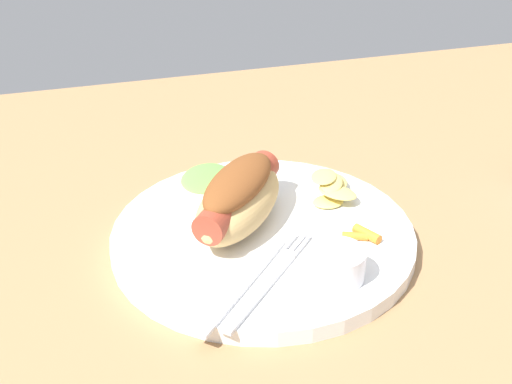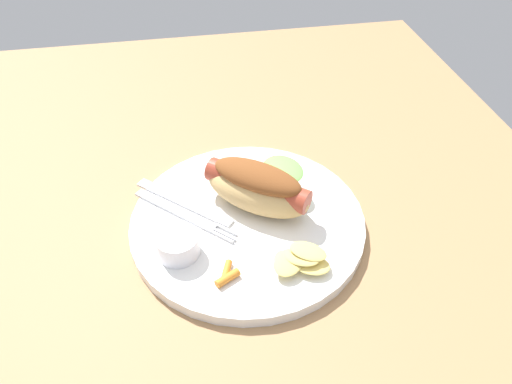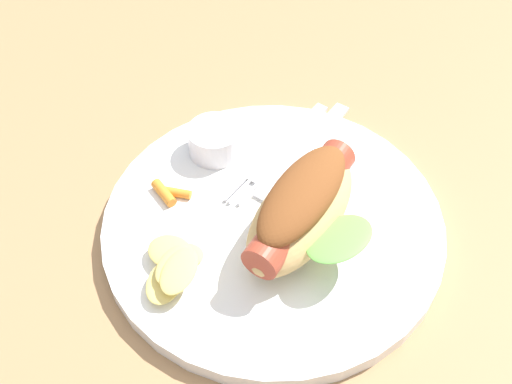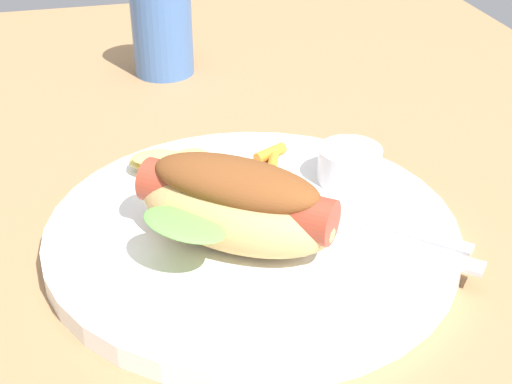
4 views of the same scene
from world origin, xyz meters
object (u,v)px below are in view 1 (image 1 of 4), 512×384
Objects in this scene: sauce_ramekin at (337,264)px; fork at (267,282)px; hot_dog at (238,197)px; plate at (263,238)px; knife at (242,284)px; carrot_garnish at (363,235)px; chips_pile at (331,186)px.

fork is (6.24, -0.79, -1.22)cm from sauce_ramekin.
hot_dog is at bearing 43.96° from fork.
plate is 8.90cm from knife.
sauce_ramekin reaches higher than fork.
carrot_garnish reaches higher than plate.
sauce_ramekin is at bearing 71.76° from chips_pile.
hot_dog is 11.40cm from chips_pile.
plate is at bearing 14.46° from knife.
fork is 0.82× the size of knife.
chips_pile is at bearing -108.24° from sauce_ramekin.
knife is 1.98× the size of chips_pile.
chips_pile is (-12.86, -12.40, 0.99)cm from knife.
hot_dog reaches higher than carrot_garnish.
hot_dog is at bearing 30.20° from knife.
chips_pile is at bearing -88.90° from carrot_garnish.
chips_pile reaches higher than plate.
fork is (1.94, 8.14, 1.00)cm from plate.
plate is 4.88cm from hot_dog.
carrot_garnish is (-10.84, -4.34, 0.25)cm from fork.
hot_dog reaches higher than knife.
plate is at bearing -23.10° from carrot_garnish.
fork is at bearing -140.66° from hot_dog.
hot_dog reaches higher than fork.
chips_pile is (-10.83, -2.86, -2.09)cm from hot_dog.
knife is (8.41, -1.09, -1.24)cm from sauce_ramekin.
plate is 2.41× the size of fork.
fork and knife have the same top height.
sauce_ramekin is 6.96cm from carrot_garnish.
hot_dog is 4.15× the size of carrot_garnish.
chips_pile reaches higher than carrot_garnish.
hot_dog is (2.09, -1.70, 4.06)cm from plate.
plate is 9.75cm from carrot_garnish.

